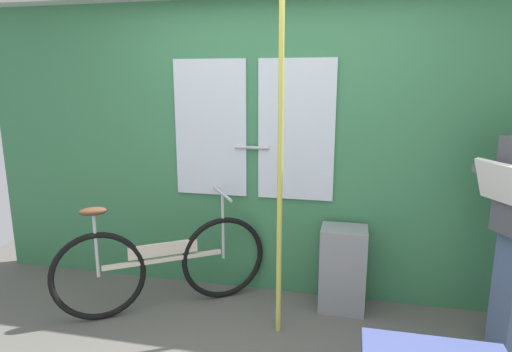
% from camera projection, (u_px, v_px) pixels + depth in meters
% --- Properties ---
extents(train_door_wall, '(5.16, 0.28, 2.41)m').
position_uv_depth(train_door_wall, '(277.00, 144.00, 3.51)').
color(train_door_wall, '#387A4C').
rests_on(train_door_wall, ground_plane).
extents(bicycle_near_door, '(1.39, 0.95, 0.90)m').
position_uv_depth(bicycle_near_door, '(163.00, 264.00, 3.38)').
color(bicycle_near_door, black).
rests_on(bicycle_near_door, ground_plane).
extents(trash_bin_by_wall, '(0.35, 0.28, 0.66)m').
position_uv_depth(trash_bin_by_wall, '(343.00, 269.00, 3.39)').
color(trash_bin_by_wall, gray).
rests_on(trash_bin_by_wall, ground_plane).
extents(handrail_pole, '(0.04, 0.04, 2.37)m').
position_uv_depth(handrail_pole, '(280.00, 169.00, 2.89)').
color(handrail_pole, '#C6C14C').
rests_on(handrail_pole, ground_plane).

